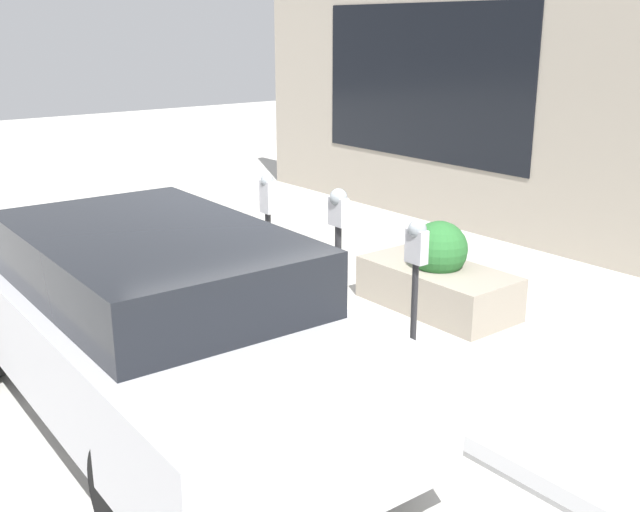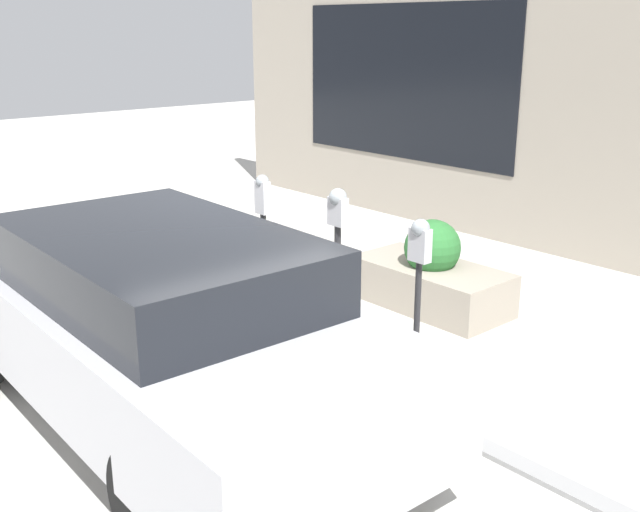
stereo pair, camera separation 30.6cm
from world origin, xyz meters
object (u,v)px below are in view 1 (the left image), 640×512
Objects in this scene: parking_meter_nearest at (416,264)px; planter_box at (438,278)px; parking_meter_middle at (268,219)px; parked_car_front at (146,316)px; parking_meter_second at (338,235)px.

parking_meter_nearest reaches higher than planter_box.
parking_meter_middle reaches higher than parking_meter_nearest.
parking_meter_nearest is 0.30× the size of parked_car_front.
parked_car_front is (-0.24, 3.37, 0.48)m from planter_box.
parking_meter_second is at bearing 97.58° from planter_box.
planter_box is (-0.86, -1.53, -0.71)m from parking_meter_middle.
planter_box is 3.41m from parked_car_front.
parked_car_front is at bearing 64.28° from parking_meter_nearest.
planter_box is at bearing -84.28° from parked_car_front.
parking_meter_middle is 2.15m from parked_car_front.
parking_meter_middle is at bearing 60.86° from planter_box.
parking_meter_nearest is 0.96× the size of parking_meter_middle.
parking_meter_second is at bearing 0.63° from parking_meter_nearest.
parking_meter_middle is 0.31× the size of parked_car_front.
parking_meter_second is at bearing -87.22° from parked_car_front.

